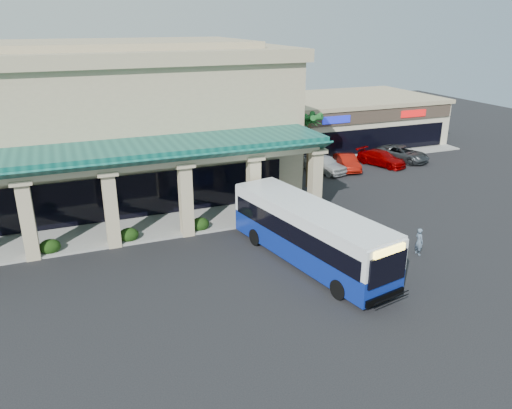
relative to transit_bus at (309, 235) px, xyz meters
name	(u,v)px	position (x,y,z in m)	size (l,w,h in m)	color
ground	(263,261)	(-2.34, 1.00, -1.66)	(110.00, 110.00, 0.00)	black
main_building	(82,121)	(-10.34, 17.00, 4.01)	(30.80, 14.80, 11.35)	tan
arcade	(99,194)	(-10.34, 7.80, 1.19)	(30.00, 6.20, 5.70)	#0C4B43
strip_mall	(331,120)	(15.66, 25.00, 0.79)	(22.50, 12.50, 4.90)	beige
palm_0	(309,147)	(6.16, 12.00, 1.64)	(2.40, 2.40, 6.60)	#124618
palm_1	(303,143)	(7.16, 15.00, 1.24)	(2.40, 2.40, 5.80)	#124618
broadleaf_tree	(259,138)	(5.16, 20.00, 0.74)	(2.60, 2.60, 4.81)	black
transit_bus	(309,235)	(0.00, 0.00, 0.00)	(2.77, 11.92, 3.33)	navy
pedestrian	(419,241)	(6.36, -1.52, -0.85)	(0.59, 0.39, 1.62)	slate
car_silver	(324,163)	(9.42, 15.11, -0.87)	(1.88, 4.67, 1.59)	#BBBBBB
car_white	(347,162)	(11.72, 15.00, -0.97)	(1.46, 4.19, 1.38)	maroon
car_red	(381,158)	(15.43, 15.00, -0.97)	(1.93, 4.75, 1.38)	#7F0000
car_gray	(402,154)	(18.16, 15.61, -0.94)	(2.40, 5.20, 1.45)	#313538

